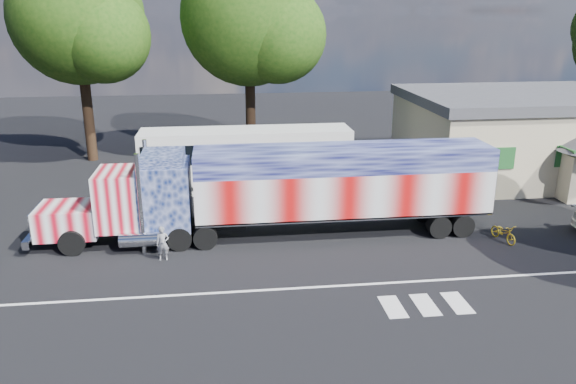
{
  "coord_description": "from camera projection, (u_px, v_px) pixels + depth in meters",
  "views": [
    {
      "loc": [
        -3.05,
        -21.91,
        10.03
      ],
      "look_at": [
        0.0,
        3.0,
        1.9
      ],
      "focal_mm": 35.0,
      "sensor_mm": 36.0,
      "label": 1
    }
  ],
  "objects": [
    {
      "name": "ground",
      "position": [
        296.0,
        255.0,
        24.14
      ],
      "size": [
        100.0,
        100.0,
        0.0
      ],
      "primitive_type": "plane",
      "color": "black"
    },
    {
      "name": "tree_n_mid",
      "position": [
        251.0,
        18.0,
        38.18
      ],
      "size": [
        9.73,
        9.27,
        14.22
      ],
      "color": "black",
      "rests_on": "ground"
    },
    {
      "name": "semi_truck",
      "position": [
        288.0,
        188.0,
        25.62
      ],
      "size": [
        20.87,
        3.3,
        4.45
      ],
      "color": "black",
      "rests_on": "ground"
    },
    {
      "name": "tree_nw_a",
      "position": [
        80.0,
        19.0,
        36.62
      ],
      "size": [
        9.14,
        8.7,
        13.96
      ],
      "color": "black",
      "rests_on": "ground"
    },
    {
      "name": "woman",
      "position": [
        163.0,
        243.0,
        23.49
      ],
      "size": [
        0.55,
        0.37,
        1.48
      ],
      "primitive_type": "imported",
      "rotation": [
        0.0,
        0.0,
        0.04
      ],
      "color": "slate",
      "rests_on": "ground"
    },
    {
      "name": "coach_bus",
      "position": [
        246.0,
        158.0,
        32.72
      ],
      "size": [
        12.15,
        2.83,
        3.53
      ],
      "color": "white",
      "rests_on": "ground"
    },
    {
      "name": "bicycle",
      "position": [
        503.0,
        232.0,
        25.5
      ],
      "size": [
        0.9,
        1.69,
        0.84
      ],
      "primitive_type": "imported",
      "rotation": [
        0.0,
        0.0,
        0.22
      ],
      "color": "gold",
      "rests_on": "ground"
    },
    {
      "name": "lane_markings",
      "position": [
        356.0,
        295.0,
        20.77
      ],
      "size": [
        30.0,
        2.67,
        0.01
      ],
      "color": "silver",
      "rests_on": "ground"
    }
  ]
}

